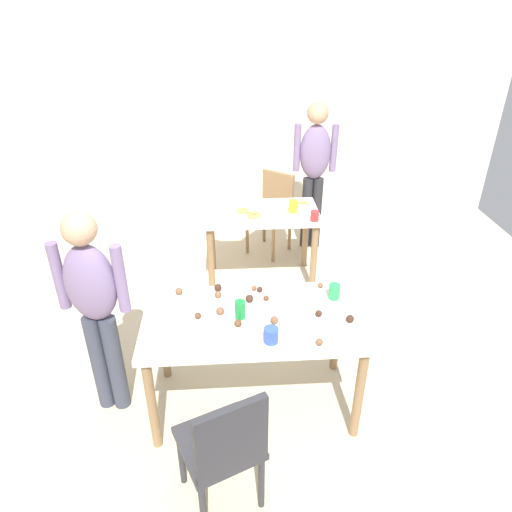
% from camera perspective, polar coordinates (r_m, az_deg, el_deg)
% --- Properties ---
extents(ground_plane, '(6.40, 6.40, 0.00)m').
position_cam_1_polar(ground_plane, '(3.46, 0.23, -17.05)').
color(ground_plane, beige).
extents(wall_back, '(6.40, 0.10, 2.60)m').
position_cam_1_polar(wall_back, '(5.70, -2.09, 17.27)').
color(wall_back, beige).
rests_on(wall_back, ground_plane).
extents(dining_table_near, '(1.39, 0.74, 0.75)m').
position_cam_1_polar(dining_table_near, '(2.98, -0.31, -8.98)').
color(dining_table_near, silver).
rests_on(dining_table_near, ground_plane).
extents(dining_table_far, '(1.08, 0.61, 0.75)m').
position_cam_1_polar(dining_table_far, '(4.39, 0.60, 4.08)').
color(dining_table_far, white).
rests_on(dining_table_far, ground_plane).
extents(chair_near_table, '(0.53, 0.53, 0.87)m').
position_cam_1_polar(chair_near_table, '(2.57, -3.96, -22.34)').
color(chair_near_table, '#2D2D33').
rests_on(chair_near_table, ground_plane).
extents(chair_far_table, '(0.56, 0.56, 0.87)m').
position_cam_1_polar(chair_far_table, '(5.04, 2.08, 5.97)').
color(chair_far_table, olive).
rests_on(chair_far_table, ground_plane).
extents(person_girl_near, '(0.46, 0.25, 1.47)m').
position_cam_1_polar(person_girl_near, '(3.01, -19.37, -5.25)').
color(person_girl_near, '#383D4C').
rests_on(person_girl_near, ground_plane).
extents(person_adult_far, '(0.45, 0.23, 1.60)m').
position_cam_1_polar(person_adult_far, '(4.96, 7.24, 11.21)').
color(person_adult_far, '#28282D').
rests_on(person_adult_far, ground_plane).
extents(mixing_bowl, '(0.19, 0.19, 0.06)m').
position_cam_1_polar(mixing_bowl, '(3.00, 3.45, -5.73)').
color(mixing_bowl, white).
rests_on(mixing_bowl, dining_table_near).
extents(soda_can, '(0.07, 0.07, 0.12)m').
position_cam_1_polar(soda_can, '(2.88, -1.98, -6.64)').
color(soda_can, '#198438').
rests_on(soda_can, dining_table_near).
extents(fork_near, '(0.17, 0.02, 0.01)m').
position_cam_1_polar(fork_near, '(2.82, -6.95, -9.26)').
color(fork_near, silver).
rests_on(fork_near, dining_table_near).
extents(cup_near_0, '(0.09, 0.09, 0.09)m').
position_cam_1_polar(cup_near_0, '(2.71, 1.87, -9.75)').
color(cup_near_0, '#3351B2').
rests_on(cup_near_0, dining_table_near).
extents(cup_near_1, '(0.07, 0.07, 0.11)m').
position_cam_1_polar(cup_near_1, '(3.11, 9.65, -4.35)').
color(cup_near_1, green).
rests_on(cup_near_1, dining_table_near).
extents(cake_ball_0, '(0.05, 0.05, 0.05)m').
position_cam_1_polar(cake_ball_0, '(3.04, -0.81, -5.28)').
color(cake_ball_0, '#3D2319').
rests_on(cake_ball_0, dining_table_near).
extents(cake_ball_1, '(0.05, 0.05, 0.05)m').
position_cam_1_polar(cake_ball_1, '(2.94, -4.46, -6.82)').
color(cake_ball_1, brown).
rests_on(cake_ball_1, dining_table_near).
extents(cake_ball_2, '(0.05, 0.05, 0.05)m').
position_cam_1_polar(cake_ball_2, '(2.93, 11.55, -7.61)').
color(cake_ball_2, '#3D2319').
rests_on(cake_ball_2, dining_table_near).
extents(cake_ball_3, '(0.04, 0.04, 0.04)m').
position_cam_1_polar(cake_ball_3, '(2.73, 7.84, -10.49)').
color(cake_ball_3, brown).
rests_on(cake_ball_3, dining_table_near).
extents(cake_ball_4, '(0.04, 0.04, 0.04)m').
position_cam_1_polar(cake_ball_4, '(3.22, 7.96, -3.62)').
color(cake_ball_4, brown).
rests_on(cake_ball_4, dining_table_near).
extents(cake_ball_5, '(0.05, 0.05, 0.05)m').
position_cam_1_polar(cake_ball_5, '(3.16, -9.51, -4.32)').
color(cake_ball_5, brown).
rests_on(cake_ball_5, dining_table_near).
extents(cake_ball_6, '(0.05, 0.05, 0.05)m').
position_cam_1_polar(cake_ball_6, '(3.09, -4.72, -4.78)').
color(cake_ball_6, brown).
rests_on(cake_ball_6, dining_table_near).
extents(cake_ball_7, '(0.04, 0.04, 0.04)m').
position_cam_1_polar(cake_ball_7, '(3.06, 1.25, -5.22)').
color(cake_ball_7, brown).
rests_on(cake_ball_7, dining_table_near).
extents(cake_ball_8, '(0.05, 0.05, 0.05)m').
position_cam_1_polar(cake_ball_8, '(2.86, 2.28, -7.90)').
color(cake_ball_8, brown).
rests_on(cake_ball_8, dining_table_near).
extents(cake_ball_9, '(0.05, 0.05, 0.05)m').
position_cam_1_polar(cake_ball_9, '(2.84, -2.25, -8.28)').
color(cake_ball_9, brown).
rests_on(cake_ball_9, dining_table_near).
extents(cake_ball_10, '(0.04, 0.04, 0.04)m').
position_cam_1_polar(cake_ball_10, '(3.14, 0.47, -4.15)').
color(cake_ball_10, '#3D2319').
rests_on(cake_ball_10, dining_table_near).
extents(cake_ball_11, '(0.04, 0.04, 0.04)m').
position_cam_1_polar(cake_ball_11, '(3.16, -0.25, -3.99)').
color(cake_ball_11, brown).
rests_on(cake_ball_11, dining_table_near).
extents(cake_ball_12, '(0.04, 0.04, 0.04)m').
position_cam_1_polar(cake_ball_12, '(2.94, 7.76, -7.06)').
color(cake_ball_12, '#3D2319').
rests_on(cake_ball_12, dining_table_near).
extents(cake_ball_13, '(0.05, 0.05, 0.05)m').
position_cam_1_polar(cake_ball_13, '(3.16, -4.73, -3.92)').
color(cake_ball_13, '#3D2319').
rests_on(cake_ball_13, dining_table_near).
extents(cake_ball_14, '(0.04, 0.04, 0.04)m').
position_cam_1_polar(cake_ball_14, '(2.92, -7.20, -7.32)').
color(cake_ball_14, brown).
rests_on(cake_ball_14, dining_table_near).
extents(pitcher_far, '(0.12, 0.12, 0.25)m').
position_cam_1_polar(pitcher_far, '(4.37, -5.14, 7.43)').
color(pitcher_far, white).
rests_on(pitcher_far, dining_table_far).
extents(cup_far_0, '(0.07, 0.07, 0.09)m').
position_cam_1_polar(cup_far_0, '(4.26, 5.76, 5.64)').
color(cup_far_0, white).
rests_on(cup_far_0, dining_table_far).
extents(cup_far_1, '(0.07, 0.07, 0.09)m').
position_cam_1_polar(cup_far_1, '(4.16, 7.26, 4.94)').
color(cup_far_1, red).
rests_on(cup_far_1, dining_table_far).
extents(cup_far_2, '(0.08, 0.08, 0.11)m').
position_cam_1_polar(cup_far_2, '(4.21, 2.43, 5.59)').
color(cup_far_2, white).
rests_on(cup_far_2, dining_table_far).
extents(cup_far_3, '(0.08, 0.08, 0.12)m').
position_cam_1_polar(cup_far_3, '(4.31, 4.57, 6.16)').
color(cup_far_3, yellow).
rests_on(cup_far_3, dining_table_far).
extents(donut_far_0, '(0.11, 0.11, 0.03)m').
position_cam_1_polar(donut_far_0, '(4.30, -1.63, 5.60)').
color(donut_far_0, gold).
rests_on(donut_far_0, dining_table_far).
extents(donut_far_1, '(0.13, 0.13, 0.04)m').
position_cam_1_polar(donut_far_1, '(4.21, -0.24, 5.10)').
color(donut_far_1, gold).
rests_on(donut_far_1, dining_table_far).
extents(donut_far_2, '(0.13, 0.13, 0.04)m').
position_cam_1_polar(donut_far_2, '(4.46, 5.71, 6.38)').
color(donut_far_2, gold).
rests_on(donut_far_2, dining_table_far).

